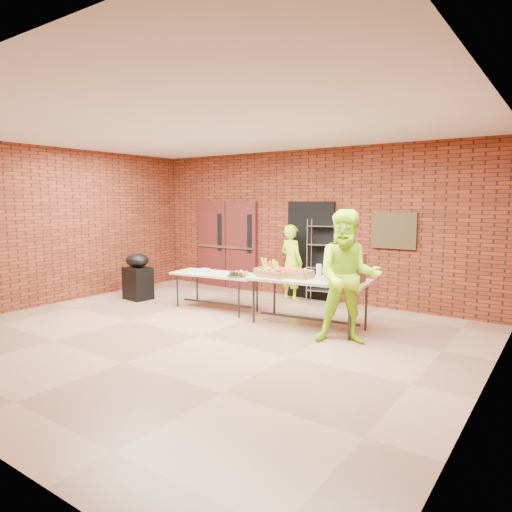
{
  "coord_description": "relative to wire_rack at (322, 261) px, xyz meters",
  "views": [
    {
      "loc": [
        4.73,
        -5.18,
        2.12
      ],
      "look_at": [
        0.12,
        1.4,
        1.14
      ],
      "focal_mm": 32.0,
      "sensor_mm": 36.0,
      "label": 1
    }
  ],
  "objects": [
    {
      "name": "double_doors",
      "position": [
        -2.65,
        0.12,
        0.18
      ],
      "size": [
        1.78,
        0.12,
        2.1
      ],
      "color": "#4D1716",
      "rests_on": "room"
    },
    {
      "name": "room",
      "position": [
        -0.46,
        -3.32,
        0.73
      ],
      "size": [
        8.08,
        7.08,
        3.28
      ],
      "color": "#8A664A",
      "rests_on": "ground"
    },
    {
      "name": "dark_doorway",
      "position": [
        -0.36,
        0.14,
        0.18
      ],
      "size": [
        1.1,
        0.06,
        2.1
      ],
      "primitive_type": "cube",
      "color": "black",
      "rests_on": "room"
    },
    {
      "name": "cup_stack_back",
      "position": [
        1.01,
        -1.87,
        0.09
      ],
      "size": [
        0.09,
        0.09,
        0.26
      ],
      "primitive_type": "cylinder",
      "color": "silver",
      "rests_on": "table_right"
    },
    {
      "name": "bronze_plaque",
      "position": [
        1.44,
        0.13,
        0.68
      ],
      "size": [
        0.85,
        0.04,
        0.7
      ],
      "primitive_type": "cube",
      "color": "#3E3018",
      "rests_on": "room"
    },
    {
      "name": "muffin_tray",
      "position": [
        -0.81,
        -1.83,
        -0.11
      ],
      "size": [
        0.43,
        0.43,
        0.11
      ],
      "color": "#184B14",
      "rests_on": "table_left"
    },
    {
      "name": "cup_stack_mid",
      "position": [
        1.1,
        -2.05,
        0.07
      ],
      "size": [
        0.08,
        0.08,
        0.24
      ],
      "primitive_type": "cylinder",
      "color": "silver",
      "rests_on": "table_right"
    },
    {
      "name": "basket_oranges",
      "position": [
        0.45,
        -1.84,
        0.02
      ],
      "size": [
        0.5,
        0.39,
        0.15
      ],
      "color": "#A47842",
      "rests_on": "table_right"
    },
    {
      "name": "cup_stack_front",
      "position": [
        0.9,
        -1.9,
        0.09
      ],
      "size": [
        0.09,
        0.09,
        0.26
      ],
      "primitive_type": "cylinder",
      "color": "silver",
      "rests_on": "table_right"
    },
    {
      "name": "covered_grill",
      "position": [
        -3.37,
        -2.04,
        -0.37
      ],
      "size": [
        0.59,
        0.52,
        0.99
      ],
      "rotation": [
        0.0,
        0.0,
        -0.12
      ],
      "color": "black",
      "rests_on": "room"
    },
    {
      "name": "coffee_dispenser",
      "position": [
        1.4,
        -1.72,
        0.18
      ],
      "size": [
        0.35,
        0.31,
        0.45
      ],
      "primitive_type": "cube",
      "color": "#55391D",
      "rests_on": "table_right"
    },
    {
      "name": "volunteer_woman",
      "position": [
        -0.62,
        -0.22,
        -0.06
      ],
      "size": [
        0.67,
        0.53,
        1.61
      ],
      "primitive_type": "imported",
      "rotation": [
        0.0,
        0.0,
        2.87
      ],
      "color": "#B4F91B",
      "rests_on": "room"
    },
    {
      "name": "wire_rack",
      "position": [
        0.0,
        0.0,
        0.0
      ],
      "size": [
        0.67,
        0.34,
        1.74
      ],
      "primitive_type": null,
      "rotation": [
        0.0,
        0.0,
        0.21
      ],
      "color": "silver",
      "rests_on": "room"
    },
    {
      "name": "napkin_box",
      "position": [
        -1.7,
        -1.76,
        -0.12
      ],
      "size": [
        0.18,
        0.12,
        0.06
      ],
      "primitive_type": "cube",
      "color": "silver",
      "rests_on": "table_left"
    },
    {
      "name": "volunteer_man",
      "position": [
        1.58,
        -2.29,
        0.13
      ],
      "size": [
        1.2,
        1.09,
        1.99
      ],
      "primitive_type": "imported",
      "rotation": [
        0.0,
        0.0,
        0.43
      ],
      "color": "#B4F91B",
      "rests_on": "room"
    },
    {
      "name": "basket_apples",
      "position": [
        0.12,
        -2.03,
        0.02
      ],
      "size": [
        0.49,
        0.38,
        0.15
      ],
      "color": "#A47842",
      "rests_on": "table_right"
    },
    {
      "name": "table_right",
      "position": [
        0.67,
        -1.84,
        -0.11
      ],
      "size": [
        2.09,
        1.08,
        0.82
      ],
      "rotation": [
        0.0,
        0.0,
        0.13
      ],
      "color": "beige",
      "rests_on": "room"
    },
    {
      "name": "basket_bananas",
      "position": [
        -0.06,
        -1.86,
        0.02
      ],
      "size": [
        0.48,
        0.37,
        0.15
      ],
      "color": "#A47842",
      "rests_on": "table_right"
    },
    {
      "name": "table_left",
      "position": [
        -1.4,
        -1.77,
        -0.21
      ],
      "size": [
        1.82,
        0.94,
        0.71
      ],
      "rotation": [
        0.0,
        0.0,
        0.13
      ],
      "color": "beige",
      "rests_on": "room"
    }
  ]
}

